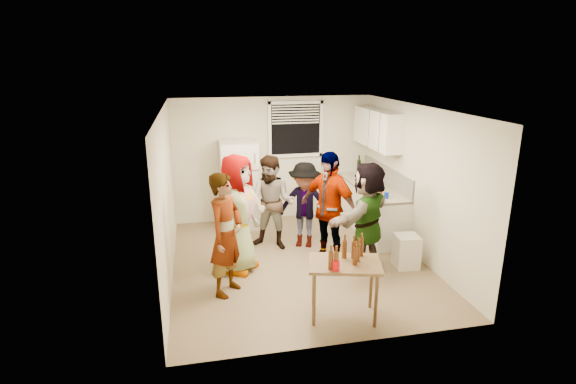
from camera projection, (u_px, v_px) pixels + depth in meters
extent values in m
cube|color=white|center=(239.00, 185.00, 8.74)|extent=(0.70, 0.70, 1.70)
cube|color=white|center=(371.00, 209.00, 8.66)|extent=(0.60, 2.20, 0.86)
cube|color=#BBB096|center=(372.00, 186.00, 8.53)|extent=(0.64, 2.22, 0.04)
cube|color=#ACA89D|center=(386.00, 175.00, 8.53)|extent=(0.03, 2.20, 0.36)
cube|color=white|center=(377.00, 128.00, 8.44)|extent=(0.34, 1.60, 0.70)
cylinder|color=white|center=(377.00, 190.00, 8.23)|extent=(0.11, 0.11, 0.23)
cylinder|color=black|center=(358.00, 174.00, 9.34)|extent=(0.08, 0.08, 0.30)
cylinder|color=#47230C|center=(381.00, 195.00, 7.89)|extent=(0.06, 0.06, 0.22)
cylinder|color=#0627BF|center=(386.00, 198.00, 7.71)|extent=(0.08, 0.08, 0.11)
cube|color=gold|center=(373.00, 175.00, 8.99)|extent=(0.02, 0.19, 0.16)
cube|color=silver|center=(406.00, 252.00, 7.15)|extent=(0.39, 0.39, 0.53)
cylinder|color=#47230C|center=(344.00, 258.00, 5.75)|extent=(0.06, 0.06, 0.23)
cylinder|color=#C1060B|center=(336.00, 270.00, 5.41)|extent=(0.09, 0.09, 0.13)
imported|color=gray|center=(239.00, 269.00, 7.11)|extent=(2.05, 1.81, 0.59)
imported|color=#141933|center=(228.00, 292.00, 6.43)|extent=(1.80, 1.54, 0.42)
imported|color=#4F3522|center=(273.00, 247.00, 7.95)|extent=(1.47, 1.83, 0.62)
imported|color=#3C3C41|center=(304.00, 245.00, 8.03)|extent=(1.49, 1.78, 0.56)
imported|color=black|center=(327.00, 261.00, 7.41)|extent=(2.13, 1.95, 0.45)
imported|color=#D3724B|center=(364.00, 268.00, 7.17)|extent=(2.36, 2.36, 0.51)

